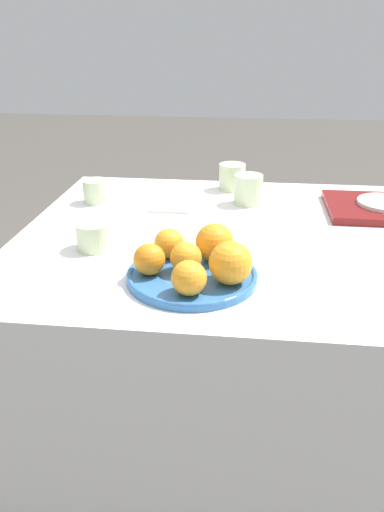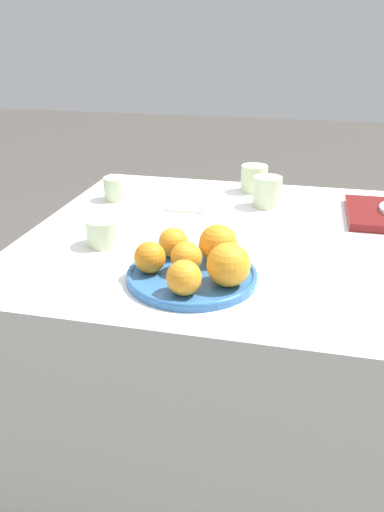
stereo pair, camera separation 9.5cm
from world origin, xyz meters
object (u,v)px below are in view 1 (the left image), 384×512
fruit_platter (192,275)px  cup_0 (232,177)px  orange_3 (169,243)px  orange_4 (149,259)px  orange_0 (186,258)px  cup_3 (96,191)px  orange_5 (231,263)px  cup_2 (94,236)px  orange_1 (189,278)px  orange_2 (215,242)px  cup_1 (248,189)px  napkin (171,205)px

fruit_platter → cup_0: (0.05, 0.60, 0.03)m
orange_3 → orange_4: bearing=-107.6°
fruit_platter → orange_3: 0.10m
orange_0 → cup_3: 0.53m
orange_5 → cup_3: (-0.39, 0.46, -0.02)m
fruit_platter → cup_3: size_ratio=3.63×
cup_2 → orange_1: bearing=-40.8°
orange_3 → orange_5: 0.16m
orange_2 → orange_0: bearing=-129.8°
orange_3 → cup_2: size_ratio=0.81×
cup_1 → napkin: 0.22m
orange_4 → napkin: size_ratio=0.55×
orange_2 → cup_0: orange_2 is taller
orange_4 → cup_2: bearing=138.7°
cup_3 → napkin: size_ratio=0.62×
orange_1 → cup_2: size_ratio=0.83×
orange_0 → orange_5: bearing=-22.0°
orange_1 → orange_3: bearing=111.4°
orange_0 → cup_3: bearing=125.5°
orange_0 → orange_5: size_ratio=0.76×
cup_0 → orange_1: bearing=-94.0°
orange_5 → fruit_platter: bearing=158.6°
cup_0 → orange_5: bearing=-87.9°
orange_0 → cup_2: size_ratio=0.80×
napkin → fruit_platter: bearing=-76.0°
cup_0 → cup_2: size_ratio=1.02×
cup_2 → orange_2: bearing=-11.5°
orange_3 → cup_2: bearing=163.8°
orange_1 → orange_3: orange_1 is taller
cup_0 → cup_1: size_ratio=0.96×
orange_1 → orange_2: (0.03, 0.15, 0.01)m
orange_5 → cup_2: bearing=153.7°
orange_5 → cup_3: orange_5 is taller
cup_0 → cup_3: bearing=-155.8°
orange_1 → orange_3: 0.16m
orange_5 → orange_0: bearing=158.0°
fruit_platter → cup_0: size_ratio=3.25×
orange_2 → cup_1: orange_2 is taller
cup_1 → napkin: size_ratio=0.72×
fruit_platter → orange_2: size_ratio=3.28×
orange_3 → cup_1: bearing=68.6°
orange_4 → cup_3: size_ratio=0.88×
orange_2 → orange_1: bearing=-103.1°
orange_1 → orange_5: 0.09m
orange_2 → cup_3: orange_2 is taller
orange_0 → cup_1: cup_1 is taller
orange_4 → cup_1: bearing=69.2°
orange_4 → orange_0: bearing=13.1°
cup_0 → orange_3: bearing=-101.5°
orange_2 → orange_4: (-0.12, -0.08, -0.01)m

